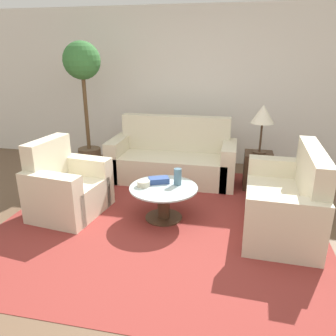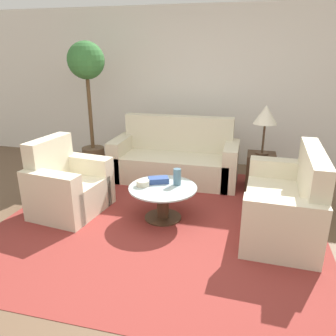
# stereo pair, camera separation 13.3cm
# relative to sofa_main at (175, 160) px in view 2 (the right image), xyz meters

# --- Properties ---
(ground_plane) EXTENTS (14.00, 14.00, 0.00)m
(ground_plane) POSITION_rel_sofa_main_xyz_m (0.21, -2.05, -0.30)
(ground_plane) COLOR brown
(wall_back) EXTENTS (10.00, 0.06, 2.60)m
(wall_back) POSITION_rel_sofa_main_xyz_m (0.21, 0.97, 1.00)
(wall_back) COLOR white
(wall_back) RESTS_ON ground_plane
(rug) EXTENTS (3.62, 3.47, 0.01)m
(rug) POSITION_rel_sofa_main_xyz_m (0.15, -1.32, -0.30)
(rug) COLOR maroon
(rug) RESTS_ON ground_plane
(sofa_main) EXTENTS (1.89, 0.78, 0.95)m
(sofa_main) POSITION_rel_sofa_main_xyz_m (0.00, 0.00, 0.00)
(sofa_main) COLOR beige
(sofa_main) RESTS_ON ground_plane
(armchair) EXTENTS (0.83, 0.96, 0.91)m
(armchair) POSITION_rel_sofa_main_xyz_m (-1.06, -1.40, -0.00)
(armchair) COLOR beige
(armchair) RESTS_ON ground_plane
(loveseat) EXTENTS (0.80, 1.45, 0.93)m
(loveseat) POSITION_rel_sofa_main_xyz_m (1.53, -1.25, -0.00)
(loveseat) COLOR beige
(loveseat) RESTS_ON ground_plane
(coffee_table) EXTENTS (0.79, 0.79, 0.40)m
(coffee_table) POSITION_rel_sofa_main_xyz_m (0.15, -1.32, -0.04)
(coffee_table) COLOR #422D1E
(coffee_table) RESTS_ON ground_plane
(side_table) EXTENTS (0.39, 0.39, 0.52)m
(side_table) POSITION_rel_sofa_main_xyz_m (1.27, -0.11, -0.04)
(side_table) COLOR #422D1E
(side_table) RESTS_ON ground_plane
(table_lamp) EXTENTS (0.32, 0.32, 0.69)m
(table_lamp) POSITION_rel_sofa_main_xyz_m (1.27, -0.11, 0.76)
(table_lamp) COLOR #422D1E
(table_lamp) RESTS_ON side_table
(potted_plant) EXTENTS (0.57, 0.57, 2.04)m
(potted_plant) POSITION_rel_sofa_main_xyz_m (-1.43, 0.10, 1.11)
(potted_plant) COLOR brown
(potted_plant) RESTS_ON ground_plane
(vase) EXTENTS (0.09, 0.09, 0.20)m
(vase) POSITION_rel_sofa_main_xyz_m (0.29, -1.21, 0.20)
(vase) COLOR slate
(vase) RESTS_ON coffee_table
(bowl) EXTENTS (0.15, 0.15, 0.07)m
(bowl) POSITION_rel_sofa_main_xyz_m (-0.09, -1.34, 0.14)
(bowl) COLOR beige
(bowl) RESTS_ON coffee_table
(book_stack) EXTENTS (0.27, 0.21, 0.07)m
(book_stack) POSITION_rel_sofa_main_xyz_m (0.06, -1.20, 0.14)
(book_stack) COLOR #334C8C
(book_stack) RESTS_ON coffee_table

